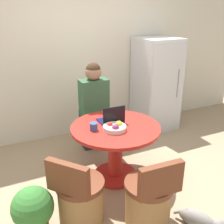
{
  "coord_description": "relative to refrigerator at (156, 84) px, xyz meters",
  "views": [
    {
      "loc": [
        -1.3,
        -2.46,
        2.07
      ],
      "look_at": [
        -0.03,
        0.24,
        0.88
      ],
      "focal_mm": 42.0,
      "sensor_mm": 36.0,
      "label": 1
    }
  ],
  "objects": [
    {
      "name": "ground_plane",
      "position": [
        -1.33,
        -1.29,
        -0.81
      ],
      "size": [
        12.0,
        12.0,
        0.0
      ],
      "primitive_type": "plane",
      "color": "#9E8466"
    },
    {
      "name": "wall_back",
      "position": [
        -1.33,
        0.4,
        0.49
      ],
      "size": [
        7.0,
        0.06,
        2.6
      ],
      "color": "beige",
      "rests_on": "ground_plane"
    },
    {
      "name": "refrigerator",
      "position": [
        0.0,
        0.0,
        0.0
      ],
      "size": [
        0.68,
        0.71,
        1.61
      ],
      "color": "silver",
      "rests_on": "ground_plane"
    },
    {
      "name": "dining_table",
      "position": [
        -1.36,
        -1.15,
        -0.31
      ],
      "size": [
        1.1,
        1.1,
        0.73
      ],
      "color": "#B2261E",
      "rests_on": "ground_plane"
    },
    {
      "name": "chair_near_left_corner",
      "position": [
        -2.02,
        -1.69,
        -0.53
      ],
      "size": [
        0.56,
        0.56,
        0.8
      ],
      "rotation": [
        0.0,
        0.0,
        2.26
      ],
      "color": "#9E7042",
      "rests_on": "ground_plane"
    },
    {
      "name": "chair_near_camera",
      "position": [
        -1.4,
        -2.0,
        -0.53
      ],
      "size": [
        0.49,
        0.49,
        0.8
      ],
      "rotation": [
        0.0,
        0.0,
        3.09
      ],
      "color": "#9E7042",
      "rests_on": "ground_plane"
    },
    {
      "name": "person_seated",
      "position": [
        -1.35,
        -0.38,
        -0.03
      ],
      "size": [
        0.4,
        0.37,
        1.38
      ],
      "rotation": [
        0.0,
        0.0,
        3.14
      ],
      "color": "#2D2D38",
      "rests_on": "ground_plane"
    },
    {
      "name": "laptop",
      "position": [
        -1.35,
        -1.02,
        -0.03
      ],
      "size": [
        0.29,
        0.24,
        0.23
      ],
      "rotation": [
        0.0,
        0.0,
        3.14
      ],
      "color": "#141947",
      "rests_on": "dining_table"
    },
    {
      "name": "fruit_bowl",
      "position": [
        -1.41,
        -1.25,
        -0.04
      ],
      "size": [
        0.27,
        0.27,
        0.1
      ],
      "color": "beige",
      "rests_on": "dining_table"
    },
    {
      "name": "coffee_cup",
      "position": [
        -1.64,
        -1.14,
        -0.03
      ],
      "size": [
        0.09,
        0.09,
        0.09
      ],
      "color": "#2D4C84",
      "rests_on": "dining_table"
    },
    {
      "name": "cat",
      "position": [
        -0.97,
        -2.28,
        -0.71
      ],
      "size": [
        0.33,
        0.45,
        0.18
      ],
      "rotation": [
        0.0,
        0.0,
        5.28
      ],
      "color": "gray",
      "rests_on": "ground_plane"
    },
    {
      "name": "potted_plant",
      "position": [
        -2.48,
        -1.68,
        -0.51
      ],
      "size": [
        0.4,
        0.4,
        0.54
      ],
      "color": "#935638",
      "rests_on": "ground_plane"
    }
  ]
}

